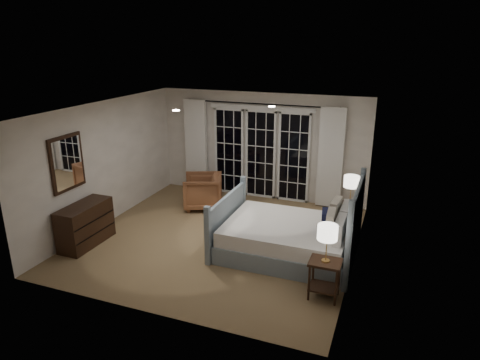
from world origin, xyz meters
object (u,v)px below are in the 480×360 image
(bed, at_px, (290,237))
(nightstand_left, at_px, (325,274))
(lamp_left, at_px, (328,233))
(dresser, at_px, (85,225))
(nightstand_right, at_px, (349,214))
(lamp_right, at_px, (352,182))
(armchair, at_px, (203,191))

(bed, bearing_deg, nightstand_left, -54.53)
(lamp_left, bearing_deg, dresser, 177.77)
(dresser, bearing_deg, nightstand_left, -2.23)
(nightstand_right, height_order, lamp_right, lamp_right)
(bed, bearing_deg, armchair, 148.69)
(armchair, bearing_deg, dresser, -49.24)
(bed, bearing_deg, dresser, -165.30)
(bed, height_order, lamp_right, bed)
(lamp_right, distance_m, dresser, 5.05)
(lamp_right, height_order, dresser, lamp_right)
(nightstand_right, bearing_deg, lamp_right, 180.00)
(nightstand_right, height_order, dresser, dresser)
(lamp_left, height_order, dresser, lamp_left)
(bed, distance_m, nightstand_right, 1.51)
(nightstand_right, distance_m, lamp_right, 0.67)
(bed, distance_m, dresser, 3.77)
(bed, xyz_separation_m, nightstand_right, (0.85, 1.25, 0.06))
(bed, distance_m, nightstand_left, 1.39)
(nightstand_left, height_order, armchair, armchair)
(lamp_right, xyz_separation_m, armchair, (-3.25, 0.21, -0.68))
(bed, xyz_separation_m, armchair, (-2.40, 1.46, 0.04))
(armchair, bearing_deg, bed, 36.64)
(nightstand_right, xyz_separation_m, lamp_right, (-0.00, 0.00, 0.67))
(nightstand_right, bearing_deg, nightstand_left, -91.06)
(bed, height_order, armchair, bed)
(nightstand_left, relative_size, nightstand_right, 0.98)
(dresser, bearing_deg, armchair, 62.81)
(lamp_left, xyz_separation_m, dresser, (-4.45, 0.17, -0.66))
(lamp_left, xyz_separation_m, armchair, (-3.21, 2.59, -0.67))
(bed, relative_size, dresser, 2.12)
(armchair, bearing_deg, lamp_right, 64.25)
(lamp_right, relative_size, armchair, 0.68)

